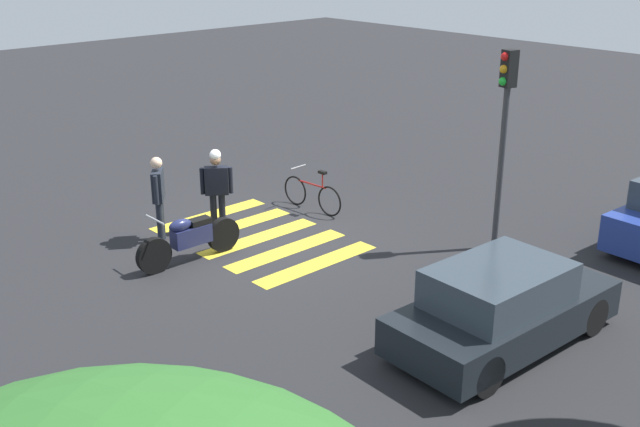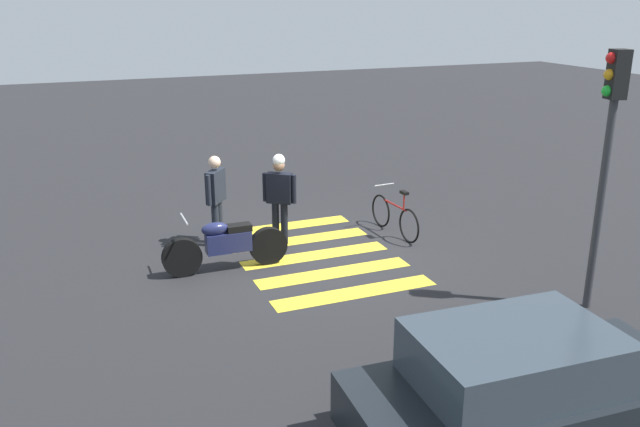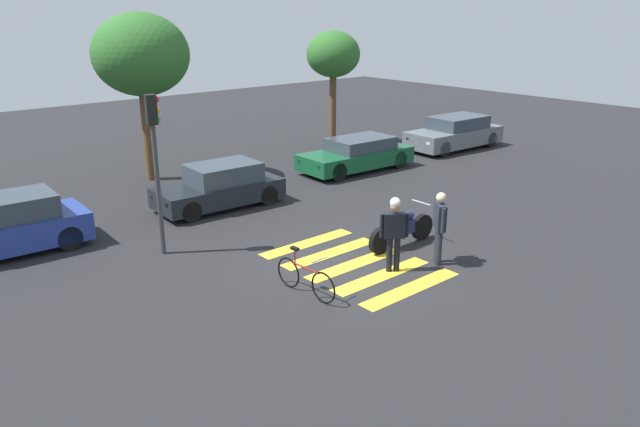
{
  "view_description": "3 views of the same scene",
  "coord_description": "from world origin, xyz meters",
  "px_view_note": "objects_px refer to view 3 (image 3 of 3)",
  "views": [
    {
      "loc": [
        9.11,
        11.76,
        6.08
      ],
      "look_at": [
        -0.18,
        1.69,
        0.96
      ],
      "focal_mm": 42.98,
      "sensor_mm": 36.0,
      "label": 1
    },
    {
      "loc": [
        4.34,
        10.95,
        4.7
      ],
      "look_at": [
        0.15,
        0.61,
        1.04
      ],
      "focal_mm": 37.5,
      "sensor_mm": 36.0,
      "label": 2
    },
    {
      "loc": [
        -9.51,
        -9.73,
        5.9
      ],
      "look_at": [
        0.33,
        1.67,
        0.79
      ],
      "focal_mm": 34.22,
      "sensor_mm": 36.0,
      "label": 3
    }
  ],
  "objects_px": {
    "officer_by_motorcycle": "(440,223)",
    "car_grey_coupe": "(455,133)",
    "car_green_compact": "(357,154)",
    "officer_on_foot": "(394,229)",
    "leaning_bicycle": "(305,278)",
    "car_blue_hatchback": "(5,227)",
    "police_motorcycle": "(402,229)",
    "traffic_light_pole": "(155,149)",
    "car_black_suv": "(220,187)"
  },
  "relations": [
    {
      "from": "officer_by_motorcycle",
      "to": "car_grey_coupe",
      "type": "xyz_separation_m",
      "value": [
        10.62,
        7.63,
        -0.36
      ]
    },
    {
      "from": "car_green_compact",
      "to": "car_grey_coupe",
      "type": "relative_size",
      "value": 0.98
    },
    {
      "from": "officer_on_foot",
      "to": "officer_by_motorcycle",
      "type": "bearing_deg",
      "value": -18.76
    },
    {
      "from": "officer_on_foot",
      "to": "car_grey_coupe",
      "type": "bearing_deg",
      "value": 31.55
    },
    {
      "from": "leaning_bicycle",
      "to": "officer_on_foot",
      "type": "height_order",
      "value": "officer_on_foot"
    },
    {
      "from": "officer_by_motorcycle",
      "to": "car_blue_hatchback",
      "type": "bearing_deg",
      "value": 135.72
    },
    {
      "from": "police_motorcycle",
      "to": "officer_on_foot",
      "type": "bearing_deg",
      "value": -145.17
    },
    {
      "from": "officer_by_motorcycle",
      "to": "traffic_light_pole",
      "type": "bearing_deg",
      "value": 133.86
    },
    {
      "from": "police_motorcycle",
      "to": "car_black_suv",
      "type": "bearing_deg",
      "value": 106.51
    },
    {
      "from": "officer_on_foot",
      "to": "officer_by_motorcycle",
      "type": "distance_m",
      "value": 1.23
    },
    {
      "from": "officer_by_motorcycle",
      "to": "car_green_compact",
      "type": "distance_m",
      "value": 9.08
    },
    {
      "from": "leaning_bicycle",
      "to": "car_blue_hatchback",
      "type": "height_order",
      "value": "car_blue_hatchback"
    },
    {
      "from": "officer_by_motorcycle",
      "to": "car_grey_coupe",
      "type": "relative_size",
      "value": 0.38
    },
    {
      "from": "officer_by_motorcycle",
      "to": "car_black_suv",
      "type": "relative_size",
      "value": 0.45
    },
    {
      "from": "police_motorcycle",
      "to": "car_grey_coupe",
      "type": "xyz_separation_m",
      "value": [
        10.46,
        6.32,
        0.2
      ]
    },
    {
      "from": "car_black_suv",
      "to": "car_grey_coupe",
      "type": "height_order",
      "value": "car_grey_coupe"
    },
    {
      "from": "car_grey_coupe",
      "to": "traffic_light_pole",
      "type": "bearing_deg",
      "value": -169.95
    },
    {
      "from": "car_grey_coupe",
      "to": "car_green_compact",
      "type": "bearing_deg",
      "value": 179.11
    },
    {
      "from": "leaning_bicycle",
      "to": "officer_by_motorcycle",
      "type": "bearing_deg",
      "value": -12.57
    },
    {
      "from": "police_motorcycle",
      "to": "leaning_bicycle",
      "type": "relative_size",
      "value": 1.27
    },
    {
      "from": "officer_on_foot",
      "to": "car_green_compact",
      "type": "xyz_separation_m",
      "value": [
        5.92,
        7.33,
        -0.45
      ]
    },
    {
      "from": "car_blue_hatchback",
      "to": "car_green_compact",
      "type": "relative_size",
      "value": 0.88
    },
    {
      "from": "officer_by_motorcycle",
      "to": "traffic_light_pole",
      "type": "height_order",
      "value": "traffic_light_pole"
    },
    {
      "from": "officer_by_motorcycle",
      "to": "car_blue_hatchback",
      "type": "height_order",
      "value": "officer_by_motorcycle"
    },
    {
      "from": "leaning_bicycle",
      "to": "car_grey_coupe",
      "type": "relative_size",
      "value": 0.38
    },
    {
      "from": "police_motorcycle",
      "to": "car_black_suv",
      "type": "height_order",
      "value": "car_black_suv"
    },
    {
      "from": "leaning_bicycle",
      "to": "car_blue_hatchback",
      "type": "xyz_separation_m",
      "value": [
        -4.18,
        6.71,
        0.31
      ]
    },
    {
      "from": "officer_by_motorcycle",
      "to": "car_blue_hatchback",
      "type": "relative_size",
      "value": 0.44
    },
    {
      "from": "leaning_bicycle",
      "to": "officer_on_foot",
      "type": "xyz_separation_m",
      "value": [
        2.35,
        -0.39,
        0.67
      ]
    },
    {
      "from": "police_motorcycle",
      "to": "officer_on_foot",
      "type": "relative_size",
      "value": 1.25
    },
    {
      "from": "police_motorcycle",
      "to": "officer_on_foot",
      "type": "height_order",
      "value": "officer_on_foot"
    },
    {
      "from": "leaning_bicycle",
      "to": "car_blue_hatchback",
      "type": "bearing_deg",
      "value": 121.9
    },
    {
      "from": "officer_on_foot",
      "to": "car_blue_hatchback",
      "type": "height_order",
      "value": "officer_on_foot"
    },
    {
      "from": "car_black_suv",
      "to": "car_blue_hatchback",
      "type": "bearing_deg",
      "value": 177.56
    },
    {
      "from": "police_motorcycle",
      "to": "officer_on_foot",
      "type": "distance_m",
      "value": 1.71
    },
    {
      "from": "leaning_bicycle",
      "to": "officer_by_motorcycle",
      "type": "relative_size",
      "value": 1.0
    },
    {
      "from": "leaning_bicycle",
      "to": "car_black_suv",
      "type": "xyz_separation_m",
      "value": [
        1.92,
        6.45,
        0.25
      ]
    },
    {
      "from": "traffic_light_pole",
      "to": "officer_on_foot",
      "type": "bearing_deg",
      "value": -51.77
    },
    {
      "from": "car_grey_coupe",
      "to": "police_motorcycle",
      "type": "bearing_deg",
      "value": -148.88
    },
    {
      "from": "officer_by_motorcycle",
      "to": "traffic_light_pole",
      "type": "relative_size",
      "value": 0.45
    },
    {
      "from": "car_blue_hatchback",
      "to": "car_black_suv",
      "type": "height_order",
      "value": "car_blue_hatchback"
    },
    {
      "from": "police_motorcycle",
      "to": "traffic_light_pole",
      "type": "bearing_deg",
      "value": 143.63
    },
    {
      "from": "car_black_suv",
      "to": "officer_by_motorcycle",
      "type": "bearing_deg",
      "value": -77.6
    },
    {
      "from": "officer_by_motorcycle",
      "to": "car_green_compact",
      "type": "xyz_separation_m",
      "value": [
        4.76,
        7.72,
        -0.43
      ]
    },
    {
      "from": "car_black_suv",
      "to": "car_green_compact",
      "type": "height_order",
      "value": "car_black_suv"
    },
    {
      "from": "officer_on_foot",
      "to": "officer_by_motorcycle",
      "type": "height_order",
      "value": "officer_on_foot"
    },
    {
      "from": "officer_on_foot",
      "to": "leaning_bicycle",
      "type": "bearing_deg",
      "value": 170.61
    },
    {
      "from": "car_grey_coupe",
      "to": "officer_by_motorcycle",
      "type": "bearing_deg",
      "value": -144.31
    },
    {
      "from": "leaning_bicycle",
      "to": "car_grey_coupe",
      "type": "height_order",
      "value": "car_grey_coupe"
    },
    {
      "from": "traffic_light_pole",
      "to": "car_green_compact",
      "type": "bearing_deg",
      "value": 16.5
    }
  ]
}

